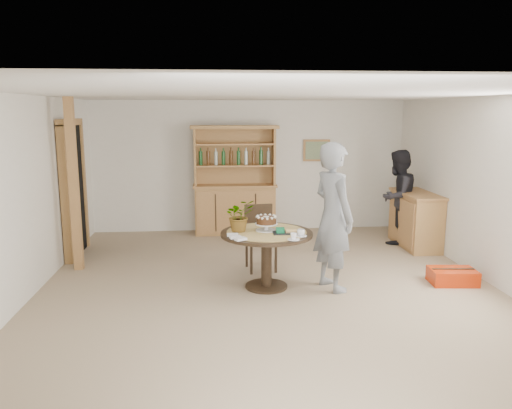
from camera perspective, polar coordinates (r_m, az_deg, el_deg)
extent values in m
plane|color=tan|center=(6.53, 1.61, -9.98)|extent=(7.00, 7.00, 0.00)
cube|color=white|center=(9.66, -0.73, 4.39)|extent=(6.00, 0.04, 2.50)
cube|color=white|center=(2.87, 9.91, -10.98)|extent=(6.00, 0.04, 2.50)
cube|color=white|center=(6.57, -25.29, 0.43)|extent=(0.04, 7.00, 2.50)
cube|color=white|center=(7.19, 26.15, 1.15)|extent=(0.04, 7.00, 2.50)
cube|color=white|center=(6.12, 1.73, 12.52)|extent=(6.00, 7.00, 0.04)
cube|color=#B5814C|center=(9.78, 6.94, 6.16)|extent=(0.52, 0.03, 0.42)
cube|color=#59724C|center=(9.76, 6.96, 6.15)|extent=(0.44, 0.02, 0.34)
cube|color=black|center=(8.47, -20.20, 1.49)|extent=(0.10, 0.90, 2.10)
cube|color=tan|center=(7.99, -20.98, 0.93)|extent=(0.12, 0.10, 2.10)
cube|color=tan|center=(8.94, -19.25, 2.01)|extent=(0.12, 0.10, 2.10)
cube|color=tan|center=(8.37, -20.54, 8.81)|extent=(0.12, 1.10, 0.10)
cube|color=#B5814C|center=(7.61, -20.09, 2.06)|extent=(0.12, 0.12, 2.50)
cube|color=tan|center=(9.50, -2.41, -0.60)|extent=(1.50, 0.50, 0.90)
cube|color=#B5814C|center=(9.42, -2.43, 2.21)|extent=(1.56, 0.54, 0.04)
cube|color=tan|center=(9.46, -2.49, 5.59)|extent=(1.50, 0.04, 1.06)
cube|color=tan|center=(9.30, -6.96, 5.44)|extent=(0.04, 0.34, 1.06)
cube|color=tan|center=(9.37, 2.04, 5.55)|extent=(0.04, 0.34, 1.06)
cube|color=#B5814C|center=(9.32, -2.44, 4.47)|extent=(1.44, 0.32, 0.03)
cube|color=#B5814C|center=(9.29, -2.46, 6.93)|extent=(1.44, 0.32, 0.03)
cube|color=tan|center=(9.28, -2.47, 8.84)|extent=(1.62, 0.40, 0.06)
cylinder|color=#194C1E|center=(9.30, -5.91, 5.37)|extent=(0.07, 0.07, 0.28)
cylinder|color=#4C2D14|center=(9.30, -4.92, 5.39)|extent=(0.07, 0.07, 0.28)
cylinder|color=#B2BFB2|center=(9.30, -3.93, 5.40)|extent=(0.07, 0.07, 0.28)
cylinder|color=#194C1E|center=(9.31, -2.94, 5.42)|extent=(0.07, 0.07, 0.28)
cylinder|color=#4C2D14|center=(9.31, -1.95, 5.43)|extent=(0.07, 0.07, 0.28)
cylinder|color=#B2BFB2|center=(9.32, -0.96, 5.44)|extent=(0.07, 0.07, 0.28)
cylinder|color=#194C1E|center=(9.34, 0.02, 5.45)|extent=(0.07, 0.07, 0.28)
cylinder|color=#4C2D14|center=(9.35, 1.00, 5.45)|extent=(0.07, 0.07, 0.28)
cube|color=tan|center=(8.97, 17.77, -1.78)|extent=(0.50, 1.20, 0.90)
cube|color=#B5814C|center=(8.89, 17.94, 1.19)|extent=(0.54, 1.26, 0.04)
cylinder|color=black|center=(6.49, 1.22, -3.35)|extent=(1.20, 1.20, 0.04)
cylinder|color=black|center=(6.59, 1.21, -6.48)|extent=(0.14, 0.14, 0.70)
cylinder|color=black|center=(6.70, 1.19, -9.30)|extent=(0.56, 0.56, 0.03)
cylinder|color=tan|center=(6.48, 1.22, -3.14)|extent=(1.04, 1.04, 0.01)
cube|color=black|center=(7.28, 0.57, -4.07)|extent=(0.47, 0.47, 0.04)
cube|color=black|center=(7.40, 0.26, -1.84)|extent=(0.42, 0.08, 0.46)
cube|color=black|center=(7.36, 0.27, -0.16)|extent=(0.42, 0.09, 0.05)
cube|color=black|center=(7.14, -0.54, -6.29)|extent=(0.04, 0.03, 0.44)
cube|color=black|center=(7.22, 2.28, -6.12)|extent=(0.04, 0.03, 0.44)
cube|color=black|center=(7.48, -1.08, -5.51)|extent=(0.04, 0.04, 0.44)
cube|color=black|center=(7.55, 1.62, -5.35)|extent=(0.04, 0.04, 0.44)
cylinder|color=white|center=(6.53, 1.17, -2.95)|extent=(0.28, 0.28, 0.01)
cylinder|color=white|center=(6.52, 1.17, -2.61)|extent=(0.05, 0.05, 0.08)
cylinder|color=white|center=(6.51, 1.18, -2.22)|extent=(0.30, 0.30, 0.01)
cylinder|color=#4C2C15|center=(6.50, 1.18, -1.79)|extent=(0.26, 0.26, 0.09)
cylinder|color=white|center=(6.49, 1.18, -1.40)|extent=(0.08, 0.08, 0.01)
sphere|color=white|center=(6.50, 2.23, -1.39)|extent=(0.04, 0.04, 0.04)
sphere|color=white|center=(6.56, 2.03, -1.28)|extent=(0.04, 0.04, 0.04)
sphere|color=white|center=(6.60, 1.60, -1.21)|extent=(0.04, 0.04, 0.04)
sphere|color=white|center=(6.61, 1.07, -1.19)|extent=(0.04, 0.04, 0.04)
sphere|color=white|center=(6.59, 0.56, -1.23)|extent=(0.04, 0.04, 0.04)
sphere|color=white|center=(6.54, 0.22, -1.31)|extent=(0.04, 0.04, 0.04)
sphere|color=white|center=(6.48, 0.12, -1.43)|extent=(0.04, 0.04, 0.04)
sphere|color=white|center=(6.42, 0.31, -1.53)|extent=(0.04, 0.04, 0.04)
sphere|color=white|center=(6.38, 0.74, -1.61)|extent=(0.04, 0.04, 0.04)
sphere|color=white|center=(6.37, 1.29, -1.63)|extent=(0.04, 0.04, 0.04)
sphere|color=white|center=(6.40, 1.81, -1.59)|extent=(0.04, 0.04, 0.04)
sphere|color=white|center=(6.44, 2.16, -1.50)|extent=(0.04, 0.04, 0.04)
imported|color=#3F7233|center=(6.46, -1.91, -1.25)|extent=(0.47, 0.44, 0.42)
cube|color=black|center=(6.39, 3.30, -3.25)|extent=(0.30, 0.20, 0.01)
cube|color=#0B6A3B|center=(6.38, 2.77, -2.97)|extent=(0.10, 0.10, 0.06)
cube|color=#0B6A3B|center=(6.37, 2.77, -2.66)|extent=(0.11, 0.02, 0.01)
cylinder|color=white|center=(6.27, 5.14, -3.58)|extent=(0.15, 0.15, 0.01)
imported|color=white|center=(6.26, 5.15, -3.20)|extent=(0.10, 0.10, 0.08)
cylinder|color=white|center=(6.09, 4.31, -4.00)|extent=(0.15, 0.15, 0.01)
imported|color=white|center=(6.08, 4.31, -3.62)|extent=(0.08, 0.08, 0.07)
cube|color=white|center=(6.25, -2.69, -3.48)|extent=(0.14, 0.08, 0.03)
cube|color=white|center=(6.14, -2.36, -3.75)|extent=(0.16, 0.11, 0.03)
cube|color=white|center=(6.05, -1.75, -3.97)|extent=(0.16, 0.14, 0.03)
imported|color=slate|center=(6.49, 8.81, -1.40)|extent=(0.68, 0.82, 1.92)
imported|color=black|center=(9.04, 15.84, 0.83)|extent=(1.01, 0.99, 1.65)
cube|color=red|center=(7.31, 21.55, -7.64)|extent=(0.63, 0.45, 0.20)
cube|color=black|center=(7.28, 21.61, -6.86)|extent=(0.56, 0.09, 0.01)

